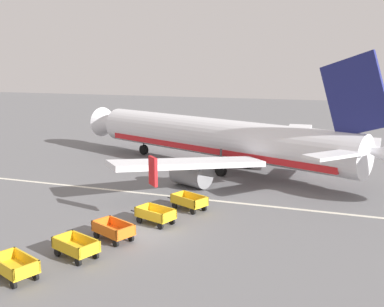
{
  "coord_description": "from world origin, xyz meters",
  "views": [
    {
      "loc": [
        11.75,
        -23.9,
        10.32
      ],
      "look_at": [
        -0.8,
        11.51,
        2.8
      ],
      "focal_mm": 42.16,
      "sensor_mm": 36.0,
      "label": 1
    }
  ],
  "objects_px": {
    "airplane": "(223,139)",
    "baggage_cart_third_in_row": "(113,230)",
    "baggage_cart_fourth_in_row": "(155,215)",
    "baggage_cart_far_end": "(189,202)",
    "baggage_cart_second_in_row": "(76,247)",
    "baggage_cart_nearest": "(14,267)"
  },
  "relations": [
    {
      "from": "airplane",
      "to": "baggage_cart_third_in_row",
      "type": "xyz_separation_m",
      "value": [
        -1.24,
        -19.64,
        -2.45
      ]
    },
    {
      "from": "airplane",
      "to": "baggage_cart_second_in_row",
      "type": "bearing_deg",
      "value": -94.86
    },
    {
      "from": "baggage_cart_nearest",
      "to": "baggage_cart_fourth_in_row",
      "type": "relative_size",
      "value": 0.99
    },
    {
      "from": "baggage_cart_third_in_row",
      "to": "baggage_cart_nearest",
      "type": "bearing_deg",
      "value": -109.6
    },
    {
      "from": "airplane",
      "to": "baggage_cart_fourth_in_row",
      "type": "distance_m",
      "value": 16.48
    },
    {
      "from": "airplane",
      "to": "baggage_cart_third_in_row",
      "type": "relative_size",
      "value": 10.18
    },
    {
      "from": "baggage_cart_nearest",
      "to": "baggage_cart_far_end",
      "type": "bearing_deg",
      "value": 70.79
    },
    {
      "from": "baggage_cart_nearest",
      "to": "baggage_cart_far_end",
      "type": "xyz_separation_m",
      "value": [
        4.45,
        12.76,
        0.0
      ]
    },
    {
      "from": "baggage_cart_far_end",
      "to": "baggage_cart_second_in_row",
      "type": "bearing_deg",
      "value": -107.2
    },
    {
      "from": "baggage_cart_nearest",
      "to": "baggage_cart_fourth_in_row",
      "type": "bearing_deg",
      "value": 70.15
    },
    {
      "from": "baggage_cart_nearest",
      "to": "baggage_cart_far_end",
      "type": "height_order",
      "value": "same"
    },
    {
      "from": "baggage_cart_nearest",
      "to": "baggage_cart_third_in_row",
      "type": "xyz_separation_m",
      "value": [
        2.12,
        5.95,
        0.0
      ]
    },
    {
      "from": "baggage_cart_fourth_in_row",
      "to": "baggage_cart_second_in_row",
      "type": "bearing_deg",
      "value": -107.05
    },
    {
      "from": "baggage_cart_nearest",
      "to": "baggage_cart_second_in_row",
      "type": "relative_size",
      "value": 1.0
    },
    {
      "from": "airplane",
      "to": "baggage_cart_fourth_in_row",
      "type": "xyz_separation_m",
      "value": [
        -0.0,
        -16.29,
        -2.45
      ]
    },
    {
      "from": "baggage_cart_second_in_row",
      "to": "baggage_cart_far_end",
      "type": "height_order",
      "value": "same"
    },
    {
      "from": "airplane",
      "to": "baggage_cart_second_in_row",
      "type": "xyz_separation_m",
      "value": [
        -1.91,
        -22.52,
        -2.45
      ]
    },
    {
      "from": "baggage_cart_fourth_in_row",
      "to": "airplane",
      "type": "bearing_deg",
      "value": 89.98
    },
    {
      "from": "airplane",
      "to": "baggage_cart_fourth_in_row",
      "type": "bearing_deg",
      "value": -90.02
    },
    {
      "from": "baggage_cart_nearest",
      "to": "baggage_cart_third_in_row",
      "type": "height_order",
      "value": "same"
    },
    {
      "from": "baggage_cart_far_end",
      "to": "airplane",
      "type": "bearing_deg",
      "value": 94.85
    },
    {
      "from": "baggage_cart_second_in_row",
      "to": "baggage_cart_fourth_in_row",
      "type": "bearing_deg",
      "value": 72.95
    }
  ]
}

